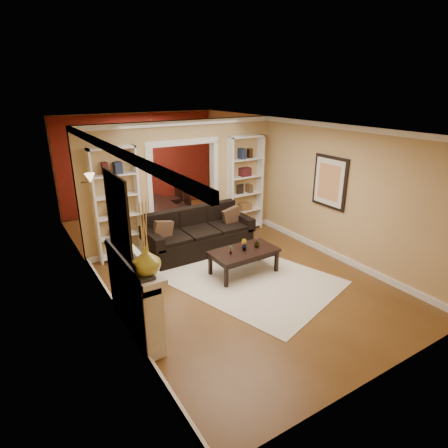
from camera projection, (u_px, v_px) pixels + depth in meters
floor at (211, 258)px, 7.77m from camera, size 8.00×8.00×0.00m
ceiling at (209, 125)px, 6.83m from camera, size 8.00×8.00×0.00m
wall_back at (139, 162)px, 10.49m from camera, size 8.00×0.00×8.00m
wall_front at (390, 282)px, 4.12m from camera, size 8.00×0.00×8.00m
wall_left at (92, 216)px, 6.19m from camera, size 0.00×8.00×8.00m
wall_right at (297, 181)px, 8.41m from camera, size 0.00×8.00×8.00m
partition_wall at (183, 183)px, 8.26m from camera, size 4.50×0.15×2.70m
red_back_panel at (140, 164)px, 10.48m from camera, size 4.44×0.04×2.64m
dining_window at (139, 156)px, 10.36m from camera, size 0.78×0.03×0.98m
area_rug at (246, 277)px, 7.00m from camera, size 3.11×3.70×0.01m
sofa at (199, 232)px, 7.96m from camera, size 2.31×1.00×0.90m
pillow_left at (163, 231)px, 7.48m from camera, size 0.41×0.16×0.40m
pillow_right at (232, 217)px, 8.28m from camera, size 0.40×0.12×0.40m
coffee_table at (244, 262)px, 7.09m from camera, size 1.27×0.70×0.48m
plant_left at (231, 249)px, 6.83m from camera, size 0.10×0.11×0.18m
plant_center at (244, 245)px, 6.97m from camera, size 0.11×0.13×0.22m
plant_right at (257, 242)px, 7.12m from camera, size 0.15×0.15×0.19m
bookshelf_left at (117, 205)px, 7.43m from camera, size 0.90×0.30×2.30m
bookshelf_right at (245, 184)px, 8.96m from camera, size 0.90×0.30×2.30m
fireplace at (136, 294)px, 5.34m from camera, size 0.32×1.70×1.16m
vase at (146, 261)px, 4.62m from camera, size 0.46×0.46×0.37m
mirror at (118, 215)px, 4.85m from camera, size 0.03×0.95×1.10m
wall_sconce at (87, 180)px, 6.51m from camera, size 0.18×0.18×0.22m
framed_art at (330, 182)px, 7.53m from camera, size 0.04×0.85×1.05m
dining_table at (157, 212)px, 9.85m from camera, size 1.46×0.82×0.51m
dining_chair_nw at (140, 213)px, 9.29m from camera, size 0.41×0.41×0.81m
dining_chair_ne at (181, 207)px, 9.84m from camera, size 0.43×0.43×0.76m
dining_chair_sw at (132, 207)px, 9.77m from camera, size 0.48×0.48×0.79m
dining_chair_se at (171, 199)px, 10.30m from camera, size 0.47×0.47×0.87m
chandelier at (155, 144)px, 9.22m from camera, size 0.50×0.50×0.30m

